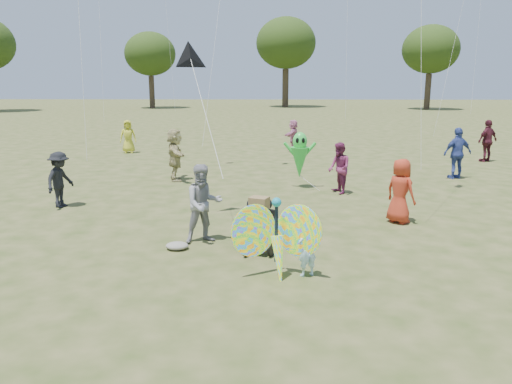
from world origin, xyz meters
TOP-DOWN VIEW (x-y plane):
  - ground at (0.00, 0.00)m, footprint 160.00×160.00m
  - child_girl at (0.72, -0.15)m, footprint 0.40×0.34m
  - adult_man at (-1.28, 1.64)m, footprint 0.97×0.87m
  - grey_bag at (-1.76, 1.16)m, footprint 0.45×0.37m
  - crowd_a at (3.12, 3.21)m, footprint 0.85×0.88m
  - crowd_b at (-5.43, 4.46)m, footprint 0.77×1.06m
  - crowd_c at (6.42, 8.68)m, footprint 1.09×0.68m
  - crowd_d at (-3.07, 8.11)m, footprint 0.89×1.68m
  - crowd_e at (2.11, 6.27)m, footprint 0.74×0.86m
  - crowd_g at (-6.44, 14.52)m, footprint 0.82×0.62m
  - crowd_h at (8.98, 12.38)m, footprint 1.09×0.84m
  - crowd_j at (1.18, 15.34)m, footprint 0.90×1.43m
  - jogging_stroller at (-0.13, 1.19)m, footprint 0.74×1.14m
  - butterfly_kite at (0.20, -0.22)m, footprint 1.74×0.75m
  - delta_kite_rig at (-1.76, 3.55)m, footprint 1.34×2.15m
  - alien_kite at (1.00, 7.04)m, footprint 1.12×0.69m
  - tree_line at (3.67, 44.99)m, footprint 91.78×33.60m

SIDE VIEW (x-z plane):
  - ground at x=0.00m, z-range 0.00..0.00m
  - grey_bag at x=-1.76m, z-range 0.00..0.14m
  - child_girl at x=0.72m, z-range 0.00..0.94m
  - jogging_stroller at x=-0.13m, z-range 0.07..1.16m
  - butterfly_kite at x=0.20m, z-range -0.13..1.46m
  - crowd_b at x=-5.43m, z-range 0.00..1.47m
  - crowd_j at x=1.18m, z-range 0.00..1.48m
  - crowd_g at x=-6.44m, z-range 0.00..1.51m
  - crowd_e at x=2.11m, z-range 0.00..1.52m
  - crowd_a at x=3.12m, z-range 0.00..1.52m
  - adult_man at x=-1.28m, z-range 0.00..1.63m
  - crowd_h at x=8.98m, z-range 0.00..1.72m
  - crowd_d at x=-3.07m, z-range 0.00..1.73m
  - crowd_c at x=6.42m, z-range 0.00..1.74m
  - alien_kite at x=1.00m, z-range 0.10..1.84m
  - delta_kite_rig at x=-1.76m, z-range 2.31..5.18m
  - tree_line at x=3.67m, z-range 1.47..12.25m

